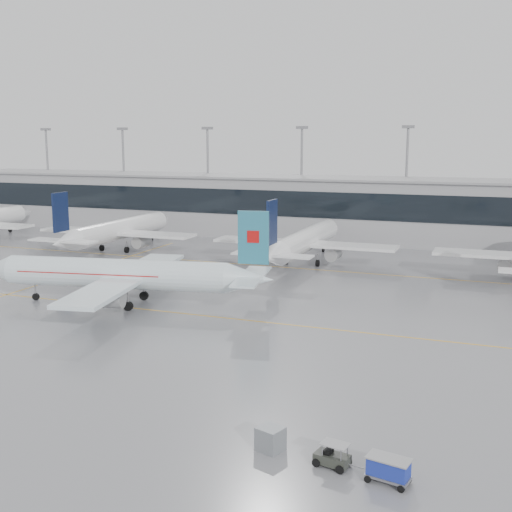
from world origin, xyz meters
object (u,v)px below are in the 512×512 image
at_px(baggage_tug, 332,458).
at_px(gse_unit, 270,439).
at_px(air_canada_jet, 126,275).
at_px(baggage_cart, 388,468).

relative_size(baggage_tug, gse_unit, 2.08).
xyz_separation_m(air_canada_jet, baggage_cart, (36.55, -30.03, -2.83)).
relative_size(baggage_cart, gse_unit, 1.76).
distance_m(baggage_cart, gse_unit, 7.88).
distance_m(baggage_tug, gse_unit, 4.29).
bearing_deg(gse_unit, baggage_cart, 8.88).
distance_m(air_canada_jet, baggage_tug, 44.28).
bearing_deg(gse_unit, baggage_tug, 10.16).
xyz_separation_m(air_canada_jet, baggage_tug, (33.02, -29.34, -3.20)).
bearing_deg(air_canada_jet, baggage_tug, 128.12).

